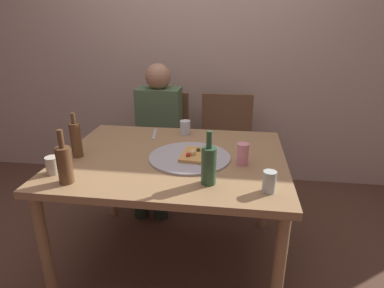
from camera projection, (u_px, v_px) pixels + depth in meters
ground_plane at (175, 258)px, 2.20m from camera, size 8.00×8.00×0.00m
back_wall at (199, 43)px, 2.97m from camera, size 6.00×0.10×2.60m
dining_table at (173, 168)px, 1.96m from camera, size 1.32×1.04×0.74m
pizza_tray at (190, 157)px, 1.90m from camera, size 0.47×0.47×0.01m
pizza_slice_last at (193, 154)px, 1.89m from camera, size 0.15×0.23×0.05m
wine_bottle at (76, 139)px, 1.89m from camera, size 0.06×0.06×0.26m
beer_bottle at (64, 164)px, 1.59m from camera, size 0.07×0.07×0.27m
water_bottle at (209, 164)px, 1.58m from camera, size 0.07×0.07×0.27m
tumbler_near at (185, 127)px, 2.28m from camera, size 0.07×0.07×0.10m
tumbler_far at (269, 182)px, 1.52m from camera, size 0.06×0.06×0.10m
wine_glass at (53, 165)px, 1.70m from camera, size 0.07×0.07×0.09m
soda_can at (243, 154)px, 1.80m from camera, size 0.07×0.07×0.12m
table_knife at (154, 134)px, 2.29m from camera, size 0.05×0.22×0.01m
chair_left at (162, 138)px, 2.90m from camera, size 0.44×0.44×0.90m
chair_right at (226, 141)px, 2.83m from camera, size 0.44×0.44×0.90m
guest_in_sweater at (157, 130)px, 2.71m from camera, size 0.36×0.56×1.17m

